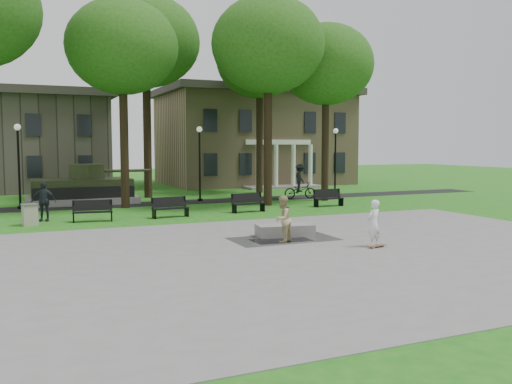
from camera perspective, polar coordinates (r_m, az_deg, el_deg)
ground at (r=23.09m, az=2.18°, el=-3.93°), size 120.00×120.00×0.00m
plaza at (r=18.77m, az=8.84°, el=-6.03°), size 22.00×16.00×0.02m
footpath at (r=34.21m, az=-6.56°, el=-1.03°), size 44.00×2.60×0.01m
building_right at (r=50.63m, az=-0.35°, el=5.86°), size 17.00×12.00×8.60m
building_left at (r=47.07m, az=-24.92°, el=4.56°), size 15.00×10.00×7.20m
tree_1 at (r=31.97m, az=-13.90°, el=14.53°), size 6.20×6.20×11.63m
tree_2 at (r=32.50m, az=1.28°, el=15.16°), size 6.60×6.60×12.16m
tree_3 at (r=35.33m, az=7.39°, el=13.12°), size 6.00×6.00×11.19m
tree_4 at (r=38.01m, az=-11.53°, el=15.22°), size 7.20×7.20×13.50m
tree_5 at (r=40.97m, az=0.38°, el=13.54°), size 6.40×6.40×12.44m
lamp_left at (r=32.86m, az=-23.72°, el=3.20°), size 0.36×0.36×4.73m
lamp_mid at (r=34.47m, az=-5.95°, el=3.66°), size 0.36×0.36×4.73m
lamp_right at (r=38.67m, az=8.35°, el=3.78°), size 0.36×0.36×4.73m
tank_monument at (r=34.83m, az=-17.76°, el=0.27°), size 7.45×3.40×2.40m
puddle at (r=20.34m, az=2.68°, el=-5.09°), size 2.20×1.20×0.00m
concrete_block at (r=21.27m, az=3.06°, el=-4.03°), size 2.33×1.33×0.45m
skateboard at (r=19.38m, az=12.66°, el=-5.61°), size 0.80×0.36×0.07m
skateboarder at (r=19.39m, az=12.28°, el=-3.23°), size 0.70×0.58×1.65m
friend_watching at (r=19.80m, az=2.81°, el=-2.86°), size 1.05×1.00×1.71m
pedestrian_walker at (r=27.27m, az=-21.46°, el=-0.91°), size 1.18×0.72×1.87m
cyclist at (r=36.09m, az=4.65°, el=0.79°), size 2.23×1.31×2.32m
park_bench_0 at (r=26.44m, az=-16.85°, el=-1.86°), size 1.84×0.72×1.00m
park_bench_1 at (r=27.09m, az=-9.03°, el=-1.55°), size 1.84×0.73×1.00m
park_bench_2 at (r=28.85m, az=-0.86°, el=-1.09°), size 1.84×0.69×1.00m
park_bench_3 at (r=31.83m, az=7.58°, el=-0.56°), size 1.81×0.57×1.00m
trash_bin at (r=26.11m, az=-22.71°, el=-2.20°), size 0.77×0.77×0.96m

